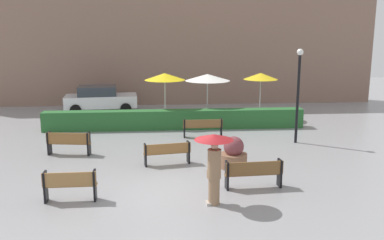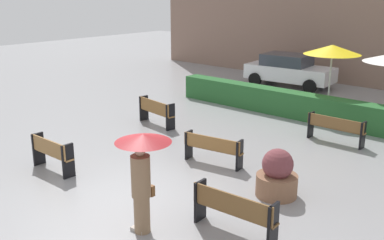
{
  "view_description": "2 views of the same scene",
  "coord_description": "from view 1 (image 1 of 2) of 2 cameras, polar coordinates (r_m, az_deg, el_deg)",
  "views": [
    {
      "loc": [
        -0.23,
        -12.35,
        4.87
      ],
      "look_at": [
        1.13,
        5.14,
        1.13
      ],
      "focal_mm": 39.97,
      "sensor_mm": 36.0,
      "label": 1
    },
    {
      "loc": [
        7.41,
        -6.44,
        4.69
      ],
      "look_at": [
        -0.73,
        2.66,
        1.13
      ],
      "focal_mm": 42.57,
      "sensor_mm": 36.0,
      "label": 2
    }
  ],
  "objects": [
    {
      "name": "patio_umbrella_white",
      "position": [
        22.57,
        2.08,
        5.69
      ],
      "size": [
        2.37,
        2.37,
        2.56
      ],
      "color": "silver",
      "rests_on": "ground"
    },
    {
      "name": "lamp_post",
      "position": [
        18.83,
        14.0,
        4.38
      ],
      "size": [
        0.28,
        0.28,
        4.07
      ],
      "color": "black",
      "rests_on": "ground"
    },
    {
      "name": "bench_near_right",
      "position": [
        13.49,
        8.26,
        -6.9
      ],
      "size": [
        1.83,
        0.46,
        0.88
      ],
      "color": "brown",
      "rests_on": "ground"
    },
    {
      "name": "planter_pot",
      "position": [
        15.37,
        5.57,
        -4.59
      ],
      "size": [
        0.97,
        0.97,
        1.15
      ],
      "color": "brown",
      "rests_on": "ground"
    },
    {
      "name": "building_facade",
      "position": [
        28.36,
        -4.05,
        11.3
      ],
      "size": [
        28.0,
        1.2,
        9.05
      ],
      "primitive_type": "cube",
      "color": "#846656",
      "rests_on": "ground"
    },
    {
      "name": "hedge_strip",
      "position": [
        21.23,
        -2.32,
        0.07
      ],
      "size": [
        12.86,
        0.7,
        0.95
      ],
      "primitive_type": "cube",
      "color": "#28602D",
      "rests_on": "ground"
    },
    {
      "name": "parked_car",
      "position": [
        26.08,
        -12.15,
        2.82
      ],
      "size": [
        4.34,
        2.27,
        1.57
      ],
      "color": "silver",
      "rests_on": "ground"
    },
    {
      "name": "bench_near_left",
      "position": [
        12.85,
        -15.98,
        -8.18
      ],
      "size": [
        1.52,
        0.36,
        0.9
      ],
      "color": "#9E7242",
      "rests_on": "ground"
    },
    {
      "name": "pedestrian_with_umbrella",
      "position": [
        11.96,
        2.95,
        -4.97
      ],
      "size": [
        1.1,
        1.1,
        2.02
      ],
      "color": "#8C6B4C",
      "rests_on": "ground"
    },
    {
      "name": "bench_mid_center",
      "position": [
        15.65,
        -3.33,
        -4.25
      ],
      "size": [
        1.74,
        0.61,
        0.82
      ],
      "color": "olive",
      "rests_on": "ground"
    },
    {
      "name": "bench_far_left",
      "position": [
        17.49,
        -16.15,
        -2.8
      ],
      "size": [
        1.74,
        0.59,
        0.92
      ],
      "color": "olive",
      "rests_on": "ground"
    },
    {
      "name": "patio_umbrella_yellow",
      "position": [
        22.04,
        -3.66,
        5.78
      ],
      "size": [
        2.09,
        2.09,
        2.66
      ],
      "color": "silver",
      "rests_on": "ground"
    },
    {
      "name": "patio_umbrella_yellow_far",
      "position": [
        23.71,
        9.15,
        5.78
      ],
      "size": [
        1.86,
        1.86,
        2.53
      ],
      "color": "silver",
      "rests_on": "ground"
    },
    {
      "name": "bench_back_row",
      "position": [
        19.56,
        1.46,
        -0.85
      ],
      "size": [
        1.82,
        0.34,
        0.84
      ],
      "color": "brown",
      "rests_on": "ground"
    },
    {
      "name": "ground_plane",
      "position": [
        13.28,
        -3.18,
        -9.51
      ],
      "size": [
        60.0,
        60.0,
        0.0
      ],
      "primitive_type": "plane",
      "color": "gray"
    }
  ]
}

